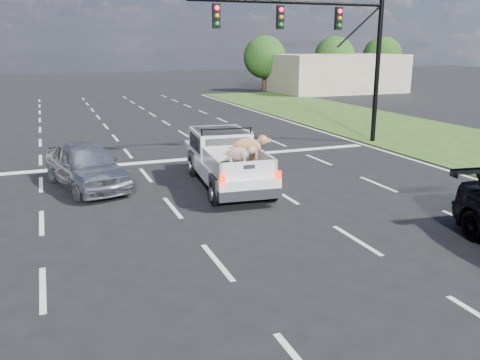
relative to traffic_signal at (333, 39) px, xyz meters
name	(u,v)px	position (x,y,z in m)	size (l,w,h in m)	color
ground	(290,251)	(-7.20, -10.50, -4.73)	(160.00, 160.00, 0.00)	black
road_markings	(205,180)	(-7.20, -3.94, -4.72)	(17.75, 60.00, 0.01)	silver
traffic_signal	(333,39)	(0.00, 0.00, 0.00)	(9.11, 0.31, 7.00)	black
building_right	(338,73)	(14.80, 23.50, -2.93)	(12.00, 7.00, 3.60)	#B9AE8D
tree_far_d	(265,57)	(8.80, 27.50, -1.44)	(4.20, 4.20, 5.40)	#332114
tree_far_e	(334,57)	(16.80, 27.50, -1.44)	(4.20, 4.20, 5.40)	#332114
tree_far_f	(382,56)	(22.80, 27.50, -1.44)	(4.20, 4.20, 5.40)	#332114
pickup_truck	(227,159)	(-6.68, -4.83, -3.83)	(2.32, 5.24, 1.91)	black
silver_sedan	(86,165)	(-11.02, -3.40, -3.99)	(1.75, 4.35, 1.48)	#A7A9AE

